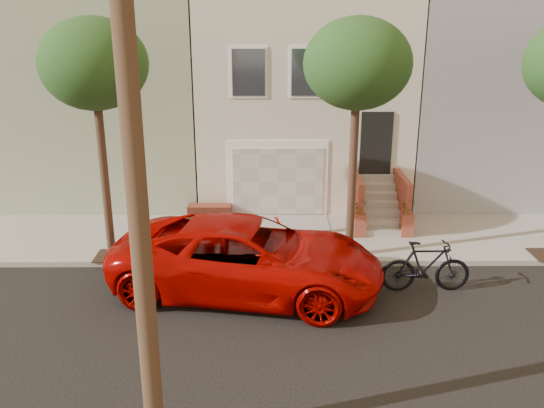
{
  "coord_description": "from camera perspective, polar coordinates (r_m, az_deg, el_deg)",
  "views": [
    {
      "loc": [
        -1.21,
        -10.68,
        6.59
      ],
      "look_at": [
        -1.12,
        3.0,
        1.95
      ],
      "focal_mm": 38.19,
      "sensor_mm": 36.0,
      "label": 1
    }
  ],
  "objects": [
    {
      "name": "ground",
      "position": [
        12.61,
        5.31,
        -12.87
      ],
      "size": [
        90.0,
        90.0,
        0.0
      ],
      "primitive_type": "plane",
      "color": "black",
      "rests_on": "ground"
    },
    {
      "name": "sidewalk",
      "position": [
        17.35,
        3.64,
        -3.37
      ],
      "size": [
        40.0,
        3.7,
        0.15
      ],
      "primitive_type": "cube",
      "color": "#9B978D",
      "rests_on": "ground"
    },
    {
      "name": "house_row",
      "position": [
        22.1,
        2.81,
        11.05
      ],
      "size": [
        33.1,
        11.7,
        7.0
      ],
      "color": "beige",
      "rests_on": "sidewalk"
    },
    {
      "name": "tree_left",
      "position": [
        15.26,
        -17.16,
        12.91
      ],
      "size": [
        2.7,
        2.57,
        6.3
      ],
      "color": "#2D2116",
      "rests_on": "sidewalk"
    },
    {
      "name": "tree_mid",
      "position": [
        14.81,
        8.42,
        13.37
      ],
      "size": [
        2.7,
        2.57,
        6.3
      ],
      "color": "#2D2116",
      "rests_on": "sidewalk"
    },
    {
      "name": "pickup_truck",
      "position": [
        14.0,
        -2.36,
        -5.26
      ],
      "size": [
        6.92,
        4.08,
        1.8
      ],
      "primitive_type": "imported",
      "rotation": [
        0.0,
        0.0,
        1.4
      ],
      "color": "#AD0501",
      "rests_on": "ground"
    },
    {
      "name": "motorcycle",
      "position": [
        14.59,
        14.93,
        -5.97
      ],
      "size": [
        2.18,
        0.64,
        1.3
      ],
      "primitive_type": "imported",
      "rotation": [
        0.0,
        0.0,
        1.58
      ],
      "color": "black",
      "rests_on": "ground"
    }
  ]
}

